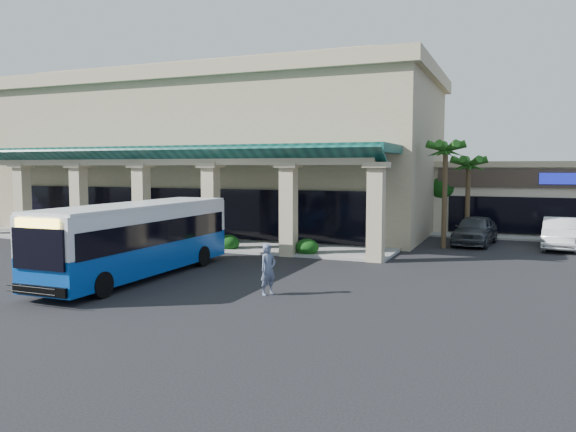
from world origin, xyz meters
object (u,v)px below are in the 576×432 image
at_px(car_white, 561,233).
at_px(pedestrian, 268,269).
at_px(transit_bus, 138,241).
at_px(car_silver, 475,230).

bearing_deg(car_white, pedestrian, -118.04).
height_order(transit_bus, pedestrian, transit_bus).
bearing_deg(pedestrian, car_silver, 5.32).
height_order(car_silver, car_white, car_silver).
relative_size(transit_bus, car_white, 2.09).
relative_size(transit_bus, car_silver, 2.15).
bearing_deg(transit_bus, pedestrian, -8.41).
height_order(pedestrian, car_white, pedestrian).
bearing_deg(car_silver, car_white, 8.27).
xyz_separation_m(pedestrian, car_silver, (5.90, 16.32, -0.05)).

